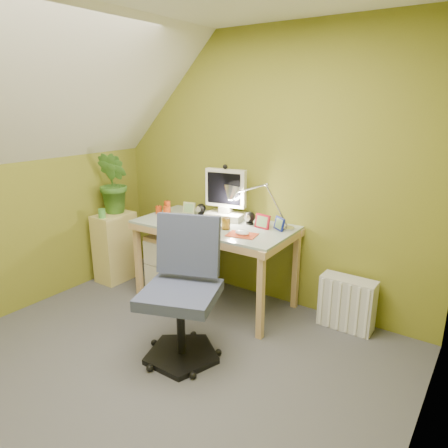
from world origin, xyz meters
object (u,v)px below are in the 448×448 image
Objects in this scene: desk_lamp at (270,195)px; side_ledge at (116,247)px; desk at (215,263)px; potted_plant at (114,183)px; monitor at (226,193)px; task_chair at (180,291)px; radiator at (347,303)px.

side_ledge is (-1.59, -0.36, -0.68)m from desk_lamp.
desk is 1.31m from potted_plant.
monitor is 1.18m from task_chair.
desk is at bearing 90.33° from task_chair.
task_chair is (0.32, -0.86, 0.15)m from desk.
radiator is (0.71, 0.05, -0.81)m from desk_lamp.
monitor is (0.00, 0.18, 0.62)m from desk.
radiator is at bearing -7.22° from monitor.
side_ledge is 1.13× the size of potted_plant.
desk_lamp is at bearing 12.64° from side_ledge.
potted_plant is (-1.59, -0.31, -0.02)m from desk_lamp.
potted_plant is 2.46m from radiator.
desk is at bearing -146.81° from desk_lamp.
desk is 0.93m from task_chair.
potted_plant is 1.43× the size of radiator.
task_chair reaches higher than radiator.
desk is 0.64m from monitor.
task_chair is 2.41× the size of radiator.
desk_lamp reaches higher than task_chair.
desk is at bearing -168.72° from radiator.
monitor is 0.78× the size of potted_plant.
desk is at bearing 6.30° from potted_plant.
desk is 2.27× the size of potted_plant.
task_chair reaches higher than desk.
task_chair is at bearing -25.00° from side_ledge.
side_ledge is at bearing -172.80° from desk.
desk is at bearing -99.69° from monitor.
radiator is (1.16, 0.23, -0.16)m from desk.
task_chair is at bearing -82.29° from monitor.
desk_lamp is at bearing 10.91° from potted_plant.
desk_lamp is 1.28× the size of radiator.
side_ledge is 1.62m from task_chair.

